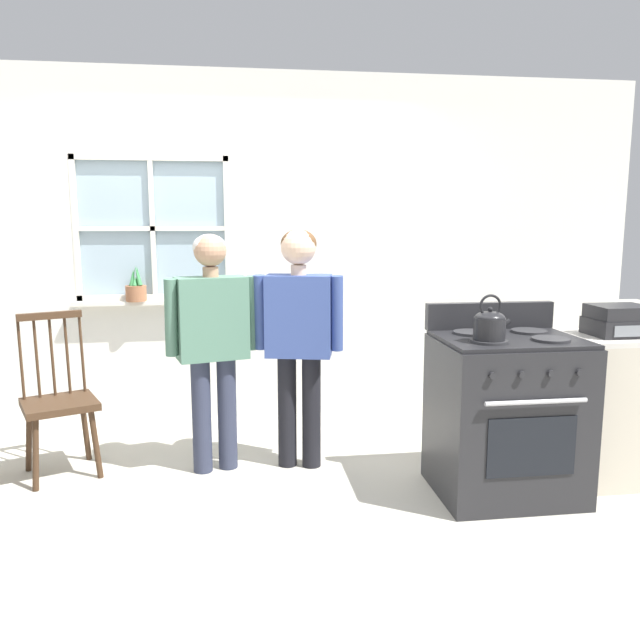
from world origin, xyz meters
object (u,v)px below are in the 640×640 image
person_elderly_left (212,330)px  person_teen_center (299,323)px  chair_by_window (59,403)px  side_counter (610,407)px  stereo (619,321)px  potted_plant (136,289)px  kettle (490,324)px  stove (506,414)px

person_elderly_left → person_teen_center: 0.54m
chair_by_window → person_elderly_left: (0.95, -0.07, 0.45)m
person_elderly_left → side_counter: (2.40, -0.46, -0.45)m
side_counter → stereo: stereo is taller
person_teen_center → stereo: (1.86, -0.47, 0.05)m
person_teen_center → side_counter: 1.97m
chair_by_window → person_teen_center: size_ratio=0.66×
potted_plant → stereo: size_ratio=0.82×
chair_by_window → kettle: (2.45, -0.77, 0.57)m
stove → potted_plant: 2.83m
kettle → side_counter: size_ratio=0.27×
chair_by_window → side_counter: size_ratio=1.12×
chair_by_window → side_counter: bearing=-32.4°
chair_by_window → stove: stove is taller
chair_by_window → potted_plant: potted_plant is taller
person_teen_center → stove: size_ratio=1.40×
person_teen_center → side_counter: person_teen_center is taller
person_elderly_left → stereo: (2.40, -0.49, 0.08)m
kettle → stereo: kettle is taller
side_counter → stereo: (0.00, -0.02, 0.54)m
person_teen_center → stove: 1.35m
person_teen_center → kettle: 1.19m
stove → potted_plant: size_ratio=3.88×
chair_by_window → kettle: size_ratio=4.09×
chair_by_window → stereo: bearing=-32.7°
potted_plant → stereo: bearing=-26.4°
stove → side_counter: size_ratio=1.20×
person_teen_center → stove: person_teen_center is taller
stove → kettle: 0.59m
person_elderly_left → stove: size_ratio=1.38×
stove → stereo: (0.72, 0.09, 0.51)m
person_teen_center → kettle: (0.96, -0.69, 0.09)m
person_teen_center → stereo: person_teen_center is taller
chair_by_window → person_teen_center: 1.57m
potted_plant → side_counter: 3.39m
person_elderly_left → chair_by_window: bearing=161.3°
kettle → person_elderly_left: bearing=154.8°
person_teen_center → potted_plant: 1.53m
person_elderly_left → potted_plant: 1.18m
potted_plant → stereo: (3.00, -1.49, -0.07)m
person_teen_center → stove: bearing=-13.5°
person_teen_center → side_counter: (1.86, -0.45, -0.49)m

